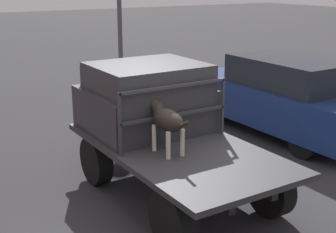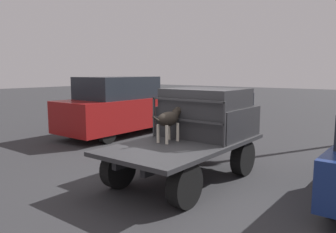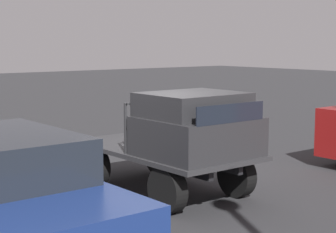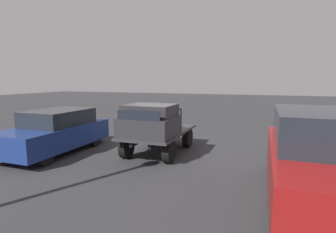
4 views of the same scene
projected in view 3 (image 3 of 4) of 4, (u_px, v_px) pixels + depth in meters
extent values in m
plane|color=#2D2D30|center=(163.00, 191.00, 10.26)|extent=(80.00, 80.00, 0.00)
cylinder|color=black|center=(237.00, 176.00, 9.84)|extent=(0.75, 0.24, 0.75)
cylinder|color=black|center=(167.00, 190.00, 8.88)|extent=(0.75, 0.24, 0.75)
cylinder|color=black|center=(160.00, 156.00, 11.55)|extent=(0.75, 0.24, 0.75)
cylinder|color=black|center=(95.00, 166.00, 10.59)|extent=(0.75, 0.24, 0.75)
cube|color=black|center=(177.00, 154.00, 10.38)|extent=(3.27, 0.10, 0.18)
cube|color=black|center=(148.00, 159.00, 9.98)|extent=(3.27, 0.10, 0.18)
cube|color=#2D2D30|center=(163.00, 149.00, 10.16)|extent=(3.56, 1.88, 0.08)
cube|color=#28282B|center=(197.00, 136.00, 9.39)|extent=(1.59, 1.76, 0.65)
cube|color=#28282B|center=(193.00, 104.00, 9.42)|extent=(1.35, 1.62, 0.40)
cube|color=black|center=(231.00, 113.00, 8.72)|extent=(0.02, 1.44, 0.30)
cube|color=#2D2D30|center=(201.00, 120.00, 10.58)|extent=(0.04, 0.04, 0.87)
cube|color=#2D2D30|center=(126.00, 128.00, 9.52)|extent=(0.04, 0.04, 0.87)
cube|color=#2D2D30|center=(165.00, 101.00, 10.00)|extent=(0.04, 1.72, 0.04)
cube|color=#2D2D30|center=(165.00, 124.00, 10.05)|extent=(0.04, 1.72, 0.04)
cylinder|color=beige|center=(179.00, 135.00, 10.38)|extent=(0.06, 0.06, 0.37)
cylinder|color=beige|center=(170.00, 136.00, 10.24)|extent=(0.06, 0.06, 0.37)
cylinder|color=beige|center=(167.00, 132.00, 10.66)|extent=(0.06, 0.06, 0.37)
cylinder|color=beige|center=(157.00, 134.00, 10.53)|extent=(0.06, 0.06, 0.37)
ellipsoid|color=black|center=(168.00, 119.00, 10.42)|extent=(0.59, 0.29, 0.29)
sphere|color=beige|center=(173.00, 123.00, 10.30)|extent=(0.13, 0.13, 0.13)
cylinder|color=black|center=(177.00, 116.00, 10.21)|extent=(0.21, 0.16, 0.20)
sphere|color=black|center=(180.00, 114.00, 10.13)|extent=(0.18, 0.18, 0.18)
cone|color=beige|center=(183.00, 115.00, 10.07)|extent=(0.10, 0.10, 0.10)
cone|color=black|center=(182.00, 109.00, 10.16)|extent=(0.06, 0.08, 0.10)
cone|color=black|center=(178.00, 110.00, 10.10)|extent=(0.06, 0.08, 0.10)
cylinder|color=black|center=(156.00, 116.00, 10.69)|extent=(0.25, 0.04, 0.17)
cylinder|color=black|center=(22.00, 203.00, 8.43)|extent=(0.60, 0.20, 0.60)
cube|color=navy|center=(5.00, 211.00, 6.89)|extent=(4.18, 1.87, 0.77)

